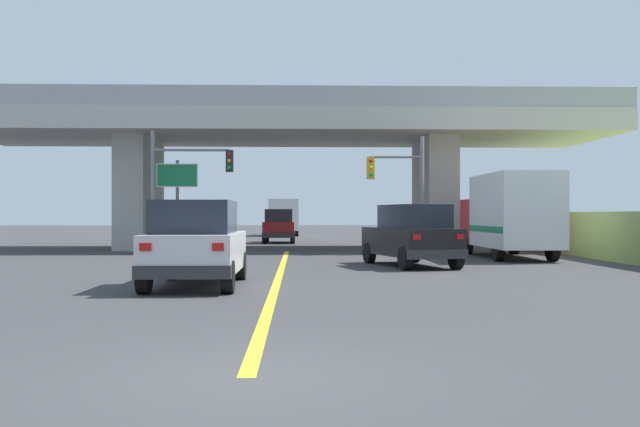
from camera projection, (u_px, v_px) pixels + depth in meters
name	position (u px, v px, depth m)	size (l,w,h in m)	color
ground	(288.00, 249.00, 36.26)	(160.00, 160.00, 0.00)	#353538
overpass_bridge	(288.00, 143.00, 36.27)	(31.34, 8.66, 7.40)	#B7B5AD
lane_divider_stripe	(279.00, 275.00, 20.45)	(0.20, 25.88, 0.01)	yellow
suv_lead	(196.00, 244.00, 17.09)	(2.04, 4.53, 2.02)	silver
suv_crossing	(411.00, 235.00, 23.83)	(2.89, 4.86, 2.02)	black
box_truck	(510.00, 215.00, 28.38)	(2.33, 7.02, 3.24)	red
sedan_oncoming	(279.00, 226.00, 43.72)	(1.89, 4.43, 2.02)	maroon
traffic_signal_nearside	(403.00, 182.00, 31.25)	(2.47, 0.36, 5.07)	slate
traffic_signal_farside	(181.00, 176.00, 31.83)	(3.61, 0.36, 5.38)	slate
highway_sign	(177.00, 184.00, 32.66)	(1.85, 0.17, 4.15)	#56595E
semi_truck_distant	(284.00, 217.00, 58.57)	(2.33, 6.54, 2.91)	silver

